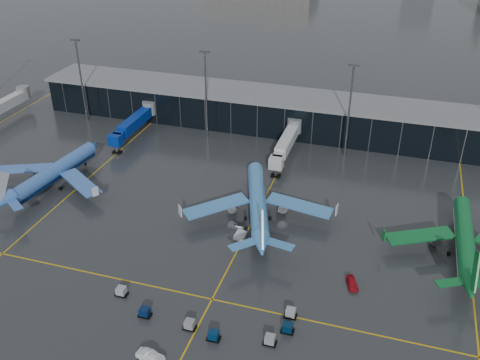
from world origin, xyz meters
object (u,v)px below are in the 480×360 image
(airliner_arkefly, at_px, (53,164))
(baggage_carts, at_px, (215,320))
(service_van_white, at_px, (150,356))
(airliner_klm_near, at_px, (258,192))
(mobile_airstair, at_px, (241,234))
(service_van_red, at_px, (352,283))
(airliner_aer_lingus, at_px, (467,229))

(airliner_arkefly, height_order, baggage_carts, airliner_arkefly)
(service_van_white, bearing_deg, baggage_carts, -28.42)
(airliner_klm_near, bearing_deg, service_van_white, -114.19)
(airliner_arkefly, xyz_separation_m, mobile_airstair, (49.92, -7.60, -5.02))
(baggage_carts, height_order, service_van_red, baggage_carts)
(airliner_klm_near, bearing_deg, mobile_airstair, -115.17)
(airliner_klm_near, relative_size, service_van_white, 8.54)
(airliner_arkefly, xyz_separation_m, baggage_carts, (53.34, -33.12, -5.03))
(service_van_red, distance_m, service_van_white, 38.97)
(service_van_red, bearing_deg, airliner_arkefly, 148.23)
(airliner_aer_lingus, relative_size, mobile_airstair, 10.74)
(airliner_aer_lingus, distance_m, service_van_red, 26.70)
(airliner_aer_lingus, bearing_deg, service_van_red, -139.46)
(airliner_klm_near, distance_m, mobile_airstair, 10.52)
(mobile_airstair, bearing_deg, service_van_white, -93.50)
(airliner_klm_near, xyz_separation_m, baggage_carts, (2.29, -34.52, -5.35))
(service_van_white, bearing_deg, airliner_klm_near, 0.03)
(airliner_aer_lingus, relative_size, baggage_carts, 1.12)
(baggage_carts, height_order, mobile_airstair, mobile_airstair)
(mobile_airstair, xyz_separation_m, service_van_red, (24.39, -8.86, -0.04))
(airliner_aer_lingus, distance_m, service_van_white, 65.37)
(mobile_airstair, bearing_deg, airliner_arkefly, 173.75)
(airliner_klm_near, xyz_separation_m, airliner_aer_lingus, (43.22, -0.82, -0.42))
(airliner_aer_lingus, height_order, mobile_airstair, airliner_aer_lingus)
(airliner_klm_near, distance_m, airliner_aer_lingus, 43.23)
(airliner_aer_lingus, bearing_deg, airliner_klm_near, 178.96)
(service_van_red, bearing_deg, mobile_airstair, 140.76)
(airliner_aer_lingus, height_order, baggage_carts, airliner_aer_lingus)
(airliner_arkefly, relative_size, airliner_klm_near, 0.95)
(baggage_carts, xyz_separation_m, service_van_red, (20.97, 16.66, -0.03))
(airliner_klm_near, relative_size, mobile_airstair, 11.54)
(airliner_arkefly, distance_m, service_van_white, 63.63)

